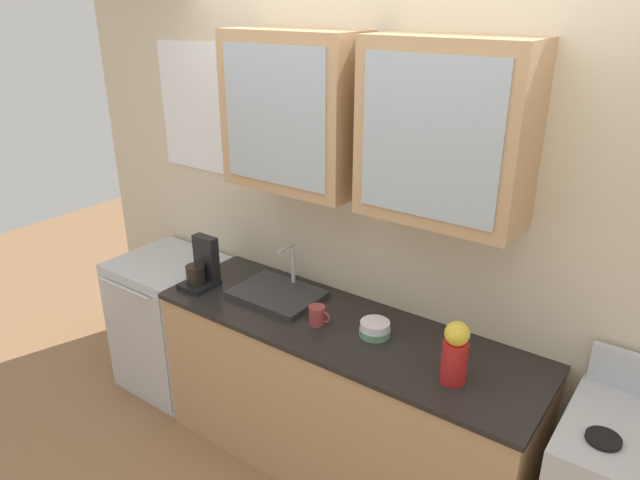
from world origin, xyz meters
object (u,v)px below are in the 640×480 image
object	(u,v)px
cup_near_sink	(317,315)
coffee_maker	(202,268)
bowl_stack	(375,329)
dishwasher	(172,323)
sink_faucet	(277,293)
vase	(455,353)

from	to	relation	value
cup_near_sink	coffee_maker	xyz separation A→B (m)	(-0.80, -0.04, 0.06)
bowl_stack	dishwasher	size ratio (longest dim) A/B	0.17
sink_faucet	vase	world-z (taller)	vase
sink_faucet	cup_near_sink	bearing A→B (deg)	-17.30
bowl_stack	coffee_maker	world-z (taller)	coffee_maker
vase	bowl_stack	bearing A→B (deg)	165.51
sink_faucet	dishwasher	world-z (taller)	sink_faucet
vase	dishwasher	xyz separation A→B (m)	(-1.99, 0.09, -0.59)
bowl_stack	coffee_maker	xyz separation A→B (m)	(-1.09, -0.12, 0.07)
bowl_stack	dishwasher	world-z (taller)	bowl_stack
dishwasher	coffee_maker	size ratio (longest dim) A/B	3.10
cup_near_sink	dishwasher	xyz separation A→B (m)	(-1.23, 0.05, -0.50)
cup_near_sink	coffee_maker	size ratio (longest dim) A/B	0.43
vase	coffee_maker	bearing A→B (deg)	179.88
sink_faucet	cup_near_sink	world-z (taller)	sink_faucet
sink_faucet	cup_near_sink	distance (m)	0.38
vase	dishwasher	size ratio (longest dim) A/B	0.33
sink_faucet	coffee_maker	world-z (taller)	coffee_maker
dishwasher	coffee_maker	distance (m)	0.71
cup_near_sink	bowl_stack	bearing A→B (deg)	15.44
sink_faucet	cup_near_sink	xyz separation A→B (m)	(0.36, -0.11, 0.03)
coffee_maker	dishwasher	bearing A→B (deg)	168.60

